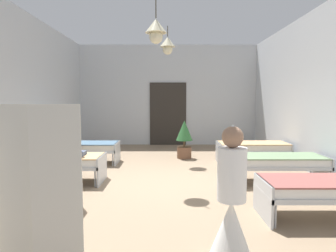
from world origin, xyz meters
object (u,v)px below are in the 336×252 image
Objects in this scene: bed_right_row_0 at (326,189)px; bed_left_row_2 at (83,147)px; bed_left_row_1 at (58,162)px; bed_right_row_1 at (278,162)px; nurse_near_aisle at (231,216)px; bed_right_row_2 at (253,147)px; potted_plant at (184,137)px; privacy_screen at (10,202)px; patient_seated_primary at (73,142)px; bed_left_row_0 at (10,189)px.

bed_right_row_0 and bed_left_row_2 have the same top height.
bed_right_row_1 is (4.65, 0.00, 0.00)m from bed_left_row_1.
nurse_near_aisle reaches higher than bed_left_row_2.
bed_left_row_1 is at bearing 157.77° from bed_right_row_0.
bed_right_row_0 is at bearing -47.25° from nurse_near_aisle.
bed_right_row_1 is at bearing 90.00° from bed_right_row_0.
bed_right_row_1 and bed_right_row_2 have the same top height.
bed_left_row_1 is at bearing 49.01° from nurse_near_aisle.
potted_plant is (-1.84, 2.59, 0.20)m from bed_right_row_1.
bed_right_row_2 is 1.12× the size of privacy_screen.
patient_seated_primary reaches higher than bed_left_row_1.
bed_left_row_1 and bed_right_row_1 have the same top height.
bed_right_row_2 is 6.67m from privacy_screen.
privacy_screen reaches higher than nurse_near_aisle.
bed_left_row_2 is (-4.65, 3.80, 0.00)m from bed_right_row_0.
bed_right_row_0 is at bearing -90.00° from bed_right_row_2.
patient_seated_primary is (-4.30, -0.03, 0.43)m from bed_right_row_1.
patient_seated_primary is (-2.63, 3.13, 0.34)m from nurse_near_aisle.
bed_right_row_0 is at bearing 32.40° from privacy_screen.
bed_left_row_2 is (0.00, 1.90, 0.00)m from bed_left_row_1.
patient_seated_primary is 0.71× the size of potted_plant.
patient_seated_primary is (0.35, 1.87, 0.43)m from bed_left_row_0.
bed_left_row_1 is at bearing -157.77° from bed_right_row_2.
privacy_screen is (-3.70, -1.74, 0.41)m from bed_right_row_0.
bed_right_row_0 is (4.65, 0.00, 0.00)m from bed_left_row_0.
privacy_screen is (-1.86, -6.23, 0.21)m from potted_plant.
potted_plant is (2.81, 2.59, 0.20)m from bed_left_row_1.
bed_left_row_2 is at bearing 107.00° from privacy_screen.
potted_plant is (-0.17, 5.75, 0.11)m from nurse_near_aisle.
bed_right_row_1 is 1.28× the size of nurse_near_aisle.
privacy_screen is (-3.70, -5.54, 0.41)m from bed_right_row_2.
bed_left_row_2 is at bearing 140.73° from bed_right_row_0.
bed_left_row_2 is at bearing -166.13° from potted_plant.
bed_left_row_2 is at bearing 36.19° from nurse_near_aisle.
bed_right_row_2 is at bearing 22.23° from bed_left_row_1.
bed_right_row_0 is at bearing -39.27° from bed_left_row_2.
bed_right_row_1 is 5.02m from bed_left_row_2.
nurse_near_aisle is at bearing -117.84° from bed_right_row_1.
bed_left_row_0 is 1.00× the size of bed_left_row_1.
bed_left_row_1 is at bearing -137.28° from potted_plant.
bed_right_row_2 is 1.98m from potted_plant.
bed_left_row_2 is 1.68× the size of potted_plant.
nurse_near_aisle is (2.98, -1.26, 0.09)m from bed_left_row_0.
bed_left_row_2 is 1.28× the size of nurse_near_aisle.
bed_right_row_1 is (4.65, 1.90, 0.00)m from bed_left_row_0.
bed_right_row_0 is 1.68× the size of potted_plant.
privacy_screen is at bearing -61.30° from bed_left_row_0.
patient_seated_primary reaches higher than bed_right_row_2.
potted_plant is (-1.84, 0.69, 0.20)m from bed_right_row_2.
bed_left_row_0 and bed_left_row_1 have the same top height.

